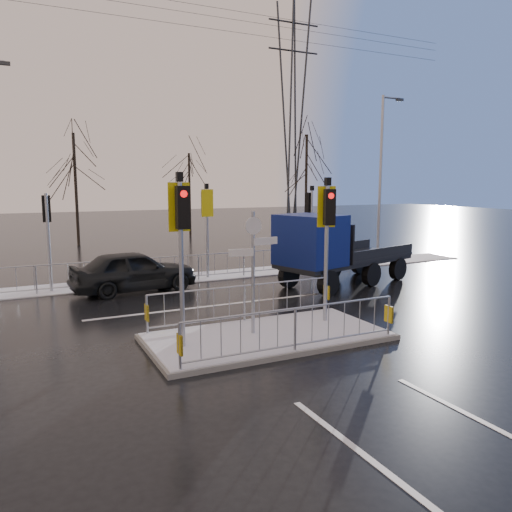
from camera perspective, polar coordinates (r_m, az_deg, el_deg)
name	(u,v)px	position (r m, az deg, el deg)	size (l,w,h in m)	color
ground	(267,339)	(12.75, 1.28, -9.48)	(120.00, 120.00, 0.00)	black
snow_verge	(170,279)	(20.54, -9.75, -2.64)	(30.00, 2.00, 0.04)	silver
lane_markings	(273,343)	(12.47, 1.99, -9.89)	(8.00, 11.38, 0.01)	silver
traffic_island	(267,324)	(12.64, 1.22, -7.79)	(6.00, 3.04, 4.15)	slate
far_kerb_fixtures	(181,256)	(19.98, -8.61, -0.02)	(18.00, 0.65, 3.83)	#9AA0A8
car_far_lane	(134,271)	(18.52, -13.76, -1.65)	(1.79, 4.45, 1.52)	black
flatbed_truck	(325,249)	(18.67, 7.94, 0.82)	(6.35, 3.75, 2.78)	black
tree_far_a	(75,167)	(32.99, -20.00, 9.50)	(3.75, 3.75, 7.08)	black
tree_far_b	(189,179)	(36.66, -7.62, 8.76)	(3.25, 3.25, 6.14)	black
tree_far_c	(306,165)	(37.34, 5.78, 10.27)	(4.00, 4.00, 7.55)	black
street_lamp_right	(382,172)	(25.15, 14.17, 9.25)	(1.25, 0.18, 8.00)	#9AA0A8
pylon_wires	(282,103)	(47.09, 3.01, 17.11)	(70.00, 2.38, 19.97)	#2D3033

